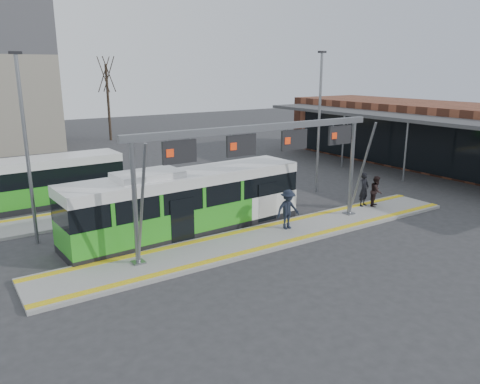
{
  "coord_description": "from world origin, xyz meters",
  "views": [
    {
      "loc": [
        -12.75,
        -16.59,
        7.74
      ],
      "look_at": [
        0.22,
        3.0,
        1.54
      ],
      "focal_mm": 35.0,
      "sensor_mm": 36.0,
      "label": 1
    }
  ],
  "objects_px": {
    "hero_bus": "(187,203)",
    "passenger_c": "(288,209)",
    "gantry": "(263,148)",
    "passenger_b": "(376,191)",
    "passenger_a": "(364,189)"
  },
  "relations": [
    {
      "from": "passenger_b",
      "to": "hero_bus",
      "type": "bearing_deg",
      "value": 137.82
    },
    {
      "from": "passenger_a",
      "to": "passenger_c",
      "type": "relative_size",
      "value": 0.99
    },
    {
      "from": "gantry",
      "to": "passenger_b",
      "type": "xyz_separation_m",
      "value": [
        8.26,
        0.31,
        -3.28
      ]
    },
    {
      "from": "passenger_a",
      "to": "passenger_b",
      "type": "distance_m",
      "value": 0.71
    },
    {
      "from": "gantry",
      "to": "passenger_c",
      "type": "xyz_separation_m",
      "value": [
        1.54,
        0.0,
        -3.17
      ]
    },
    {
      "from": "hero_bus",
      "to": "passenger_b",
      "type": "distance_m",
      "value": 11.12
    },
    {
      "from": "gantry",
      "to": "passenger_a",
      "type": "height_order",
      "value": "gantry"
    },
    {
      "from": "hero_bus",
      "to": "passenger_c",
      "type": "height_order",
      "value": "hero_bus"
    },
    {
      "from": "passenger_b",
      "to": "passenger_c",
      "type": "distance_m",
      "value": 6.72
    },
    {
      "from": "gantry",
      "to": "hero_bus",
      "type": "distance_m",
      "value": 4.63
    },
    {
      "from": "hero_bus",
      "to": "passenger_a",
      "type": "xyz_separation_m",
      "value": [
        10.29,
        -1.91,
        -0.39
      ]
    },
    {
      "from": "gantry",
      "to": "passenger_a",
      "type": "bearing_deg",
      "value": 5.14
    },
    {
      "from": "hero_bus",
      "to": "passenger_c",
      "type": "xyz_separation_m",
      "value": [
        4.16,
        -2.59,
        -0.38
      ]
    },
    {
      "from": "gantry",
      "to": "passenger_c",
      "type": "bearing_deg",
      "value": 0.17
    },
    {
      "from": "hero_bus",
      "to": "passenger_a",
      "type": "distance_m",
      "value": 10.47
    }
  ]
}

